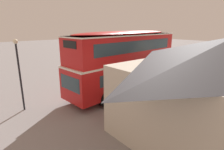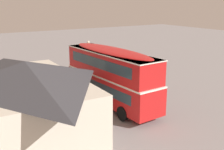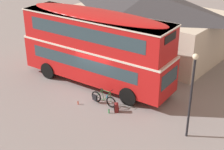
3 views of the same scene
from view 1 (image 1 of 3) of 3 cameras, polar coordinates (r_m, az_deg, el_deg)
name	(u,v)px [view 1 (image 1 of 3)]	position (r m, az deg, el deg)	size (l,w,h in m)	color
ground_plane	(114,91)	(14.91, 0.55, -5.01)	(120.00, 120.00, 0.00)	gray
double_decker_bus	(125,59)	(14.32, 4.23, 5.08)	(10.33, 3.11, 4.79)	black
touring_bicycle	(91,86)	(15.01, -6.52, -3.46)	(1.76, 0.48, 1.02)	black
backpack_on_ground	(78,90)	(14.60, -10.53, -4.51)	(0.35, 0.35, 0.56)	maroon
water_bottle_red_squeeze	(96,84)	(16.40, -5.08, -2.78)	(0.06, 0.06, 0.23)	#D84C33
water_bottle_green_metal	(79,90)	(15.07, -10.45, -4.55)	(0.08, 0.08, 0.26)	green
street_lamp	(19,67)	(12.17, -27.22, 2.13)	(0.28, 0.28, 4.41)	black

